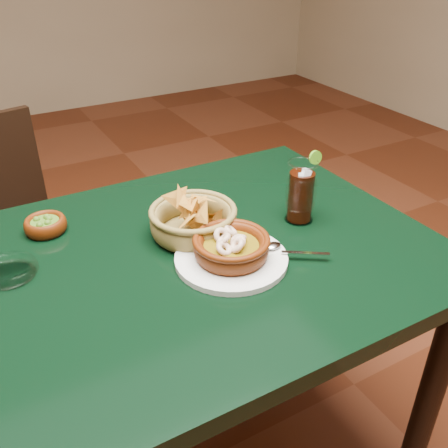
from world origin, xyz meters
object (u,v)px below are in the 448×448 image
shrimp_plate (231,250)px  chip_basket (194,220)px  cola_drink (301,192)px  dining_chair (9,243)px  dining_table (165,297)px

shrimp_plate → chip_basket: chip_basket is taller
chip_basket → cola_drink: bearing=-14.2°
dining_chair → cola_drink: 0.99m
dining_table → chip_basket: bearing=30.1°
shrimp_plate → dining_table: bearing=149.9°
dining_chair → shrimp_plate: bearing=-64.0°
dining_table → chip_basket: size_ratio=5.22×
chip_basket → cola_drink: cola_drink is taller
cola_drink → chip_basket: bearing=165.8°
shrimp_plate → cola_drink: bearing=17.5°
dining_chair → shrimp_plate: size_ratio=2.85×
dining_table → cola_drink: (0.36, -0.00, 0.17)m
cola_drink → dining_chair: bearing=130.8°
dining_chair → chip_basket: size_ratio=3.75×
chip_basket → cola_drink: size_ratio=1.35×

